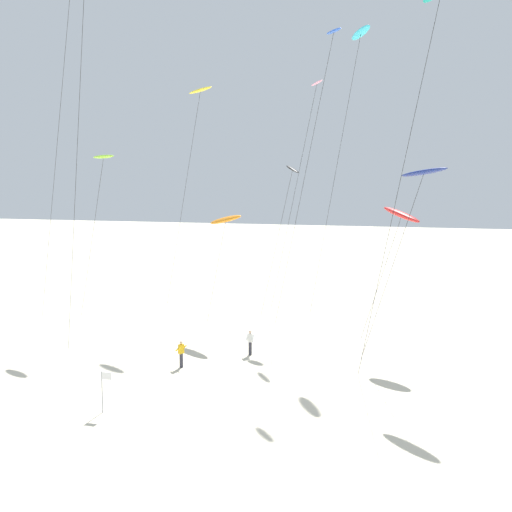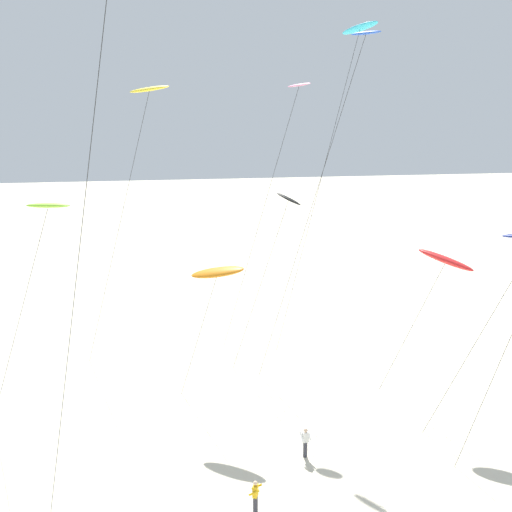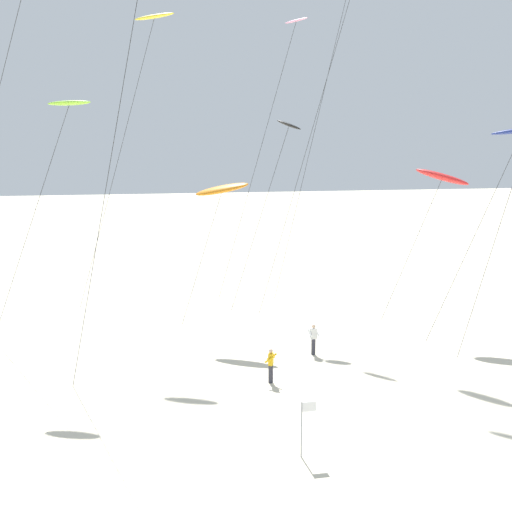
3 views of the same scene
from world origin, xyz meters
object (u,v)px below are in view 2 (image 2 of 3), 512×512
at_px(kite_yellow, 148,94).
at_px(kite_blue, 360,50).
at_px(kite_flyer_middle, 305,442).
at_px(kite_flyer_nearest, 255,496).
at_px(kite_lime, 47,209).
at_px(kite_pink, 295,98).
at_px(kite_orange, 217,273).
at_px(kite_cyan, 358,34).
at_px(kite_red, 445,260).
at_px(kite_black, 287,203).

distance_m(kite_yellow, kite_blue, 12.42).
bearing_deg(kite_flyer_middle, kite_flyer_nearest, -131.25).
xyz_separation_m(kite_yellow, kite_flyer_middle, (7.42, -9.84, -17.76)).
xyz_separation_m(kite_blue, kite_flyer_middle, (-4.09, -5.75, -19.95)).
relative_size(kite_lime, kite_blue, 0.62).
xyz_separation_m(kite_blue, kite_pink, (-2.24, 5.64, -2.41)).
bearing_deg(kite_orange, kite_flyer_nearest, -86.44).
bearing_deg(kite_flyer_middle, kite_cyan, 61.70).
height_order(kite_pink, kite_flyer_middle, kite_pink).
relative_size(kite_lime, kite_red, 1.35).
height_order(kite_red, kite_flyer_middle, kite_red).
xyz_separation_m(kite_cyan, kite_yellow, (-12.93, -0.38, -3.62)).
bearing_deg(kite_orange, kite_pink, 42.56).
relative_size(kite_red, kite_pink, 0.51).
xyz_separation_m(kite_blue, kite_black, (-3.35, 2.59, -8.67)).
xyz_separation_m(kite_cyan, kite_lime, (-17.86, -7.37, -9.15)).
relative_size(kite_lime, kite_black, 1.05).
xyz_separation_m(kite_orange, kite_cyan, (9.40, 4.11, 13.72)).
distance_m(kite_cyan, kite_yellow, 13.43).
height_order(kite_cyan, kite_pink, kite_cyan).
bearing_deg(kite_blue, kite_black, 142.26).
relative_size(kite_orange, kite_pink, 0.47).
height_order(kite_pink, kite_flyer_nearest, kite_pink).
relative_size(kite_orange, kite_lime, 0.68).
bearing_deg(kite_flyer_middle, kite_black, 84.91).
bearing_deg(kite_pink, kite_blue, -68.30).
relative_size(kite_yellow, kite_red, 1.93).
bearing_deg(kite_pink, kite_orange, -137.44).
bearing_deg(kite_flyer_middle, kite_pink, 80.77).
relative_size(kite_blue, kite_flyer_middle, 13.09).
height_order(kite_orange, kite_blue, kite_blue).
bearing_deg(kite_black, kite_orange, -154.29).
bearing_deg(kite_orange, kite_cyan, 23.61).
height_order(kite_blue, kite_red, kite_blue).
xyz_separation_m(kite_orange, kite_pink, (5.75, 5.28, 9.88)).
bearing_deg(kite_red, kite_black, 153.47).
bearing_deg(kite_red, kite_blue, 162.18).
height_order(kite_blue, kite_flyer_nearest, kite_blue).
bearing_deg(kite_pink, kite_lime, -148.99).
bearing_deg(kite_flyer_nearest, kite_flyer_middle, 48.75).
relative_size(kite_pink, kite_flyer_nearest, 11.66).
distance_m(kite_red, kite_pink, 13.89).
xyz_separation_m(kite_red, kite_flyer_nearest, (-12.55, -7.84, -8.35)).
bearing_deg(kite_cyan, kite_yellow, -178.33).
bearing_deg(kite_blue, kite_lime, -169.98).
xyz_separation_m(kite_red, kite_pink, (-7.41, 7.30, 9.20)).
xyz_separation_m(kite_yellow, kite_red, (16.69, -5.75, -9.41)).
distance_m(kite_orange, kite_cyan, 17.13).
relative_size(kite_yellow, kite_lime, 1.43).
relative_size(kite_black, kite_pink, 0.66).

